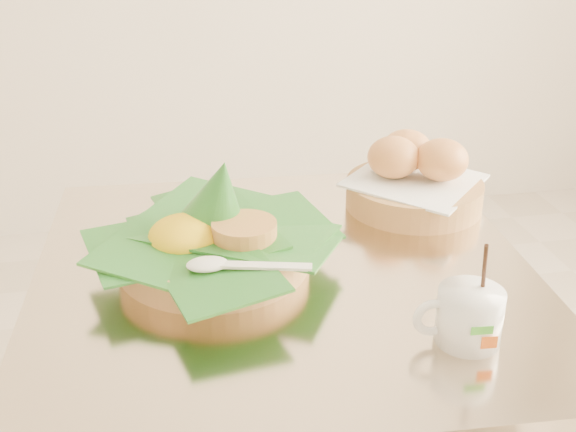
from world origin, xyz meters
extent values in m
cube|color=beige|center=(0.11, 0.02, 0.73)|extent=(0.74, 0.74, 0.03)
cylinder|color=tan|center=(0.01, 0.05, 0.77)|extent=(0.27, 0.27, 0.05)
cone|color=#1C6220|center=(0.02, 0.06, 0.85)|extent=(0.16, 0.17, 0.14)
ellipsoid|color=yellow|center=(-0.03, 0.05, 0.80)|extent=(0.10, 0.10, 0.06)
cylinder|color=#CC9347|center=(0.05, 0.03, 0.81)|extent=(0.09, 0.09, 0.02)
cylinder|color=tan|center=(0.36, 0.19, 0.77)|extent=(0.23, 0.23, 0.05)
cube|color=white|center=(0.36, 0.19, 0.80)|extent=(0.27, 0.27, 0.01)
ellipsoid|color=#BF602C|center=(0.33, 0.21, 0.83)|extent=(0.09, 0.09, 0.07)
ellipsoid|color=#BF602C|center=(0.40, 0.18, 0.83)|extent=(0.09, 0.09, 0.07)
ellipsoid|color=#BF602C|center=(0.36, 0.24, 0.83)|extent=(0.09, 0.09, 0.07)
cylinder|color=white|center=(0.29, -0.20, 0.78)|extent=(0.08, 0.08, 0.07)
torus|color=white|center=(0.24, -0.19, 0.79)|extent=(0.05, 0.01, 0.05)
cylinder|color=#412112|center=(0.29, -0.20, 0.81)|extent=(0.07, 0.07, 0.01)
cylinder|color=black|center=(0.30, -0.19, 0.84)|extent=(0.02, 0.04, 0.10)
cube|color=green|center=(0.28, -0.24, 0.79)|extent=(0.03, 0.00, 0.01)
cube|color=orange|center=(0.29, -0.24, 0.77)|extent=(0.02, 0.00, 0.02)
camera|label=1|loc=(-0.06, -0.86, 1.25)|focal=45.00mm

